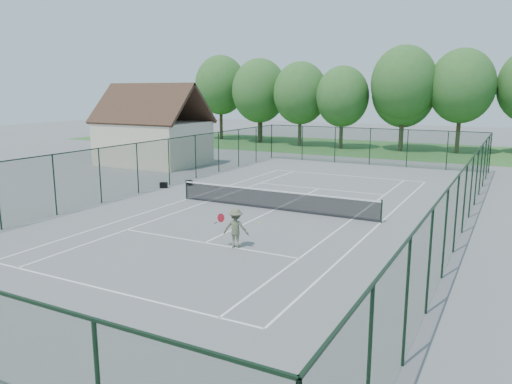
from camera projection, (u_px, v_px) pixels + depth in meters
ground at (274, 210)px, 25.65m from camera, size 140.00×140.00×0.00m
grass_far at (400, 150)px, 51.62m from camera, size 80.00×16.00×0.01m
court_lines at (274, 210)px, 25.65m from camera, size 11.05×23.85×0.01m
tennis_net at (274, 199)px, 25.53m from camera, size 11.08×0.08×1.10m
fence_enclosure at (274, 180)px, 25.33m from camera, size 18.05×36.05×3.02m
utility_building at (153, 127)px, 41.02m from camera, size 8.60×6.27×6.63m
tree_line_far at (404, 91)px, 50.42m from camera, size 39.40×6.40×9.70m
sports_bag_a at (164, 185)px, 31.39m from camera, size 0.52×0.42×0.36m
sports_bag_b at (190, 183)px, 32.31m from camera, size 0.48×0.39×0.32m
tennis_player at (236, 228)px, 19.38m from camera, size 1.73×0.95×1.56m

